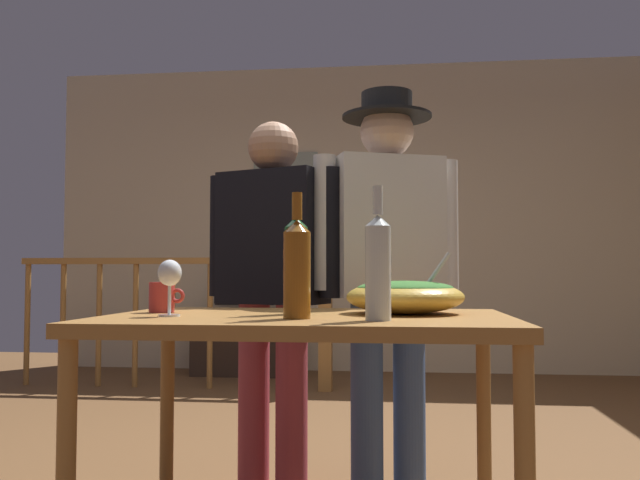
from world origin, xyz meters
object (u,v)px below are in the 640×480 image
object	(u,v)px
person_standing_right	(387,253)
serving_table	(307,341)
person_standing_left	(273,271)
wine_bottle_clear	(378,265)
framed_picture	(286,180)
tv_console	(245,345)
wine_glass	(170,276)
mug_red	(162,297)
salad_bowl	(405,295)
wine_bottle_green	(296,263)
stair_railing	(217,308)
wine_bottle_amber	(297,267)
flat_screen_tv	(245,290)

from	to	relation	value
person_standing_right	serving_table	bearing A→B (deg)	50.85
person_standing_left	wine_bottle_clear	bearing A→B (deg)	137.09
framed_picture	tv_console	distance (m)	1.57
wine_glass	mug_red	distance (m)	0.23
tv_console	person_standing_left	xyz separation A→B (m)	(0.83, -3.13, 0.65)
framed_picture	person_standing_right	bearing A→B (deg)	-73.77
salad_bowl	wine_bottle_green	bearing A→B (deg)	-171.07
stair_railing	wine_bottle_amber	xyz separation A→B (m)	(1.12, -3.24, 0.29)
wine_glass	wine_bottle_clear	world-z (taller)	wine_bottle_clear
serving_table	wine_bottle_amber	bearing A→B (deg)	-92.33
framed_picture	person_standing_left	distance (m)	3.57
wine_bottle_amber	wine_bottle_clear	bearing A→B (deg)	-12.67
stair_railing	mug_red	distance (m)	3.07
tv_console	wine_bottle_clear	size ratio (longest dim) A/B	2.46
stair_railing	wine_bottle_amber	bearing A→B (deg)	-70.90
wine_bottle_green	person_standing_left	bearing A→B (deg)	106.83
tv_console	flat_screen_tv	xyz separation A→B (m)	(0.00, -0.03, 0.49)
wine_bottle_green	wine_bottle_clear	size ratio (longest dim) A/B	1.05
wine_glass	mug_red	size ratio (longest dim) A/B	1.42
wine_bottle_amber	person_standing_right	distance (m)	0.89
flat_screen_tv	wine_bottle_amber	size ratio (longest dim) A/B	1.48
wine_bottle_green	wine_bottle_clear	world-z (taller)	wine_bottle_green
framed_picture	serving_table	bearing A→B (deg)	-79.53
tv_console	wine_bottle_clear	distance (m)	4.29
salad_bowl	person_standing_left	bearing A→B (deg)	132.31
tv_console	person_standing_left	size ratio (longest dim) A/B	0.59
salad_bowl	person_standing_right	size ratio (longest dim) A/B	0.23
serving_table	wine_bottle_clear	bearing A→B (deg)	-44.29
wine_bottle_amber	mug_red	bearing A→B (deg)	152.74
framed_picture	person_standing_left	bearing A→B (deg)	-81.30
stair_railing	person_standing_left	distance (m)	2.57
framed_picture	wine_bottle_clear	xyz separation A→B (m)	(0.98, -4.33, -0.85)
wine_glass	person_standing_left	xyz separation A→B (m)	(0.16, 0.80, 0.02)
wine_glass	framed_picture	bearing A→B (deg)	94.90
wine_bottle_green	person_standing_right	world-z (taller)	person_standing_right
salad_bowl	person_standing_right	bearing A→B (deg)	96.11
tv_console	serving_table	distance (m)	3.99
wine_bottle_clear	person_standing_right	size ratio (longest dim) A/B	0.22
wine_glass	wine_bottle_amber	size ratio (longest dim) A/B	0.47
wine_bottle_amber	framed_picture	bearing A→B (deg)	99.99
wine_bottle_clear	flat_screen_tv	bearing A→B (deg)	107.88
tv_console	wine_glass	xyz separation A→B (m)	(0.67, -3.93, 0.63)
salad_bowl	wine_glass	size ratio (longest dim) A/B	2.21
tv_console	mug_red	distance (m)	3.83
wine_glass	wine_bottle_green	size ratio (longest dim) A/B	0.44
wine_bottle_amber	tv_console	bearing A→B (deg)	104.93
wine_bottle_green	person_standing_left	size ratio (longest dim) A/B	0.25
stair_railing	wine_glass	xyz separation A→B (m)	(0.73, -3.19, 0.27)
serving_table	stair_railing	bearing A→B (deg)	110.16
mug_red	tv_console	bearing A→B (deg)	98.83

